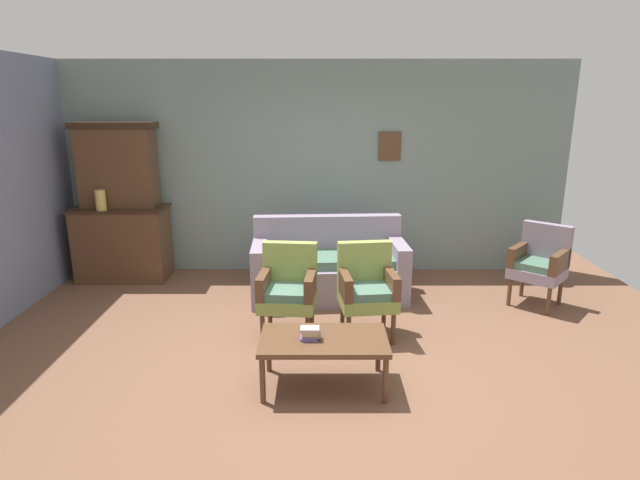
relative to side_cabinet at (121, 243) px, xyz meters
name	(u,v)px	position (x,y,z in m)	size (l,w,h in m)	color
ground_plane	(316,365)	(2.48, -2.25, -0.47)	(7.68, 7.68, 0.00)	brown
wall_back_with_decor	(317,169)	(2.48, 0.38, 0.88)	(6.40, 0.09, 2.70)	gray
side_cabinet	(121,243)	(0.00, 0.00, 0.00)	(1.16, 0.55, 0.93)	brown
cabinet_upper_hutch	(115,164)	(0.00, 0.08, 0.98)	(0.99, 0.38, 1.03)	brown
vase_on_cabinet	(98,200)	(-0.14, -0.18, 0.59)	(0.12, 0.12, 0.25)	#D3B55C
floral_couch	(327,269)	(2.59, -0.61, -0.14)	(1.78, 0.89, 0.90)	gray
armchair_by_doorway	(286,287)	(2.19, -1.67, 0.03)	(0.56, 0.53, 0.90)	#849947
armchair_near_cabinet	(365,286)	(2.94, -1.65, 0.03)	(0.57, 0.54, 0.90)	#849947
wingback_chair_by_fireplace	(537,261)	(4.91, -0.87, 0.03)	(0.71, 0.71, 0.90)	gray
coffee_table	(322,343)	(2.52, -2.59, -0.09)	(1.00, 0.56, 0.42)	brown
book_stack_on_table	(308,333)	(2.42, -2.62, 0.00)	(0.16, 0.11, 0.10)	#6859AE
floor_vase_by_wall	(543,258)	(5.33, -0.10, -0.17)	(0.24, 0.24, 0.59)	#61644C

